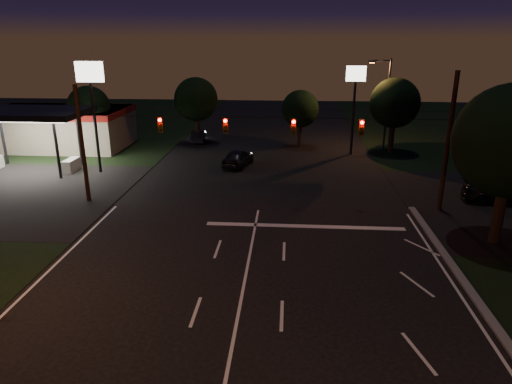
# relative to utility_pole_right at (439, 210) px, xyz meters

# --- Properties ---
(ground) EXTENTS (140.00, 140.00, 0.00)m
(ground) POSITION_rel_utility_pole_right_xyz_m (-12.00, -15.00, 0.00)
(ground) COLOR black
(ground) RESTS_ON ground
(stop_bar) EXTENTS (12.00, 0.50, 0.01)m
(stop_bar) POSITION_rel_utility_pole_right_xyz_m (-9.00, -3.50, 0.01)
(stop_bar) COLOR silver
(stop_bar) RESTS_ON ground
(utility_pole_right) EXTENTS (0.30, 0.30, 9.00)m
(utility_pole_right) POSITION_rel_utility_pole_right_xyz_m (0.00, 0.00, 0.00)
(utility_pole_right) COLOR black
(utility_pole_right) RESTS_ON ground
(utility_pole_left) EXTENTS (0.28, 0.28, 8.00)m
(utility_pole_left) POSITION_rel_utility_pole_right_xyz_m (-24.00, 0.00, 0.00)
(utility_pole_left) COLOR black
(utility_pole_left) RESTS_ON ground
(signal_span) EXTENTS (24.00, 0.40, 1.56)m
(signal_span) POSITION_rel_utility_pole_right_xyz_m (-12.00, -0.04, 5.50)
(signal_span) COLOR black
(signal_span) RESTS_ON ground
(gas_station) EXTENTS (14.20, 16.10, 5.25)m
(gas_station) POSITION_rel_utility_pole_right_xyz_m (-33.86, 15.39, 2.38)
(gas_station) COLOR gray
(gas_station) RESTS_ON ground
(pole_sign_left_near) EXTENTS (2.20, 0.30, 9.10)m
(pole_sign_left_near) POSITION_rel_utility_pole_right_xyz_m (-26.00, 7.00, 6.98)
(pole_sign_left_near) COLOR black
(pole_sign_left_near) RESTS_ON ground
(pole_sign_right) EXTENTS (1.80, 0.30, 8.40)m
(pole_sign_right) POSITION_rel_utility_pole_right_xyz_m (-4.00, 15.00, 6.24)
(pole_sign_right) COLOR black
(pole_sign_right) RESTS_ON ground
(street_light_right_far) EXTENTS (2.20, 0.35, 9.00)m
(street_light_right_far) POSITION_rel_utility_pole_right_xyz_m (-0.76, 17.00, 5.24)
(street_light_right_far) COLOR black
(street_light_right_far) RESTS_ON ground
(tree_right_near) EXTENTS (6.00, 6.00, 8.76)m
(tree_right_near) POSITION_rel_utility_pole_right_xyz_m (1.53, -4.83, 5.68)
(tree_right_near) COLOR black
(tree_right_near) RESTS_ON ground
(tree_far_a) EXTENTS (4.20, 4.20, 6.42)m
(tree_far_a) POSITION_rel_utility_pole_right_xyz_m (-29.98, 15.12, 4.26)
(tree_far_a) COLOR black
(tree_far_a) RESTS_ON ground
(tree_far_b) EXTENTS (4.60, 4.60, 6.98)m
(tree_far_b) POSITION_rel_utility_pole_right_xyz_m (-19.98, 19.13, 4.61)
(tree_far_b) COLOR black
(tree_far_b) RESTS_ON ground
(tree_far_c) EXTENTS (3.80, 3.80, 5.86)m
(tree_far_c) POSITION_rel_utility_pole_right_xyz_m (-8.98, 18.10, 3.90)
(tree_far_c) COLOR black
(tree_far_c) RESTS_ON ground
(tree_far_d) EXTENTS (4.80, 4.80, 7.30)m
(tree_far_d) POSITION_rel_utility_pole_right_xyz_m (0.02, 16.13, 4.83)
(tree_far_d) COLOR black
(tree_far_d) RESTS_ON ground
(tree_far_e) EXTENTS (4.00, 4.00, 6.18)m
(tree_far_e) POSITION_rel_utility_pole_right_xyz_m (8.02, 14.11, 4.11)
(tree_far_e) COLOR black
(tree_far_e) RESTS_ON ground
(car_oncoming_a) EXTENTS (2.81, 4.79, 1.53)m
(car_oncoming_a) POSITION_rel_utility_pole_right_xyz_m (-14.56, 9.87, 0.76)
(car_oncoming_a) COLOR black
(car_oncoming_a) RESTS_ON ground
(car_oncoming_b) EXTENTS (1.78, 4.01, 1.28)m
(car_oncoming_b) POSITION_rel_utility_pole_right_xyz_m (-19.98, 19.41, 0.64)
(car_oncoming_b) COLOR black
(car_oncoming_b) RESTS_ON ground
(car_cross) EXTENTS (5.48, 2.91, 1.51)m
(car_cross) POSITION_rel_utility_pole_right_xyz_m (4.68, 1.64, 0.76)
(car_cross) COLOR black
(car_cross) RESTS_ON ground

